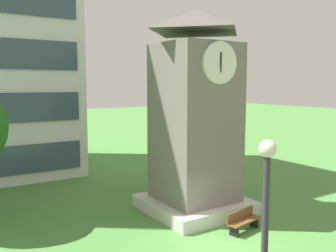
% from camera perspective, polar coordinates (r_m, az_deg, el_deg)
% --- Properties ---
extents(ground_plane, '(160.00, 160.00, 0.00)m').
position_cam_1_polar(ground_plane, '(14.76, 7.92, -18.38)').
color(ground_plane, '#4C893D').
extents(clock_tower, '(4.56, 4.56, 9.67)m').
position_cam_1_polar(clock_tower, '(17.72, 4.24, 0.31)').
color(clock_tower, slate).
rests_on(clock_tower, ground).
extents(park_bench, '(1.86, 0.80, 0.88)m').
position_cam_1_polar(park_bench, '(16.33, 11.60, -14.20)').
color(park_bench, brown).
rests_on(park_bench, ground).
extents(street_lamp, '(0.36, 0.36, 5.12)m').
position_cam_1_polar(street_lamp, '(7.89, 14.83, -15.73)').
color(street_lamp, '#333338').
rests_on(street_lamp, ground).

